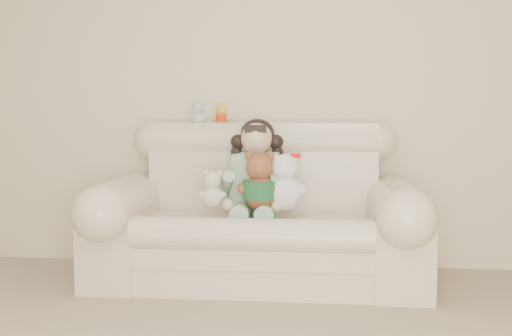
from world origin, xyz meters
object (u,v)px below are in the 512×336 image
(sofa, at_px, (258,203))
(white_cat, at_px, (285,175))
(brown_teddy, at_px, (260,175))
(seated_child, at_px, (257,167))
(cream_teddy, at_px, (213,185))

(sofa, relative_size, white_cat, 5.02)
(brown_teddy, bearing_deg, white_cat, 26.62)
(sofa, distance_m, seated_child, 0.24)
(sofa, relative_size, seated_child, 3.24)
(seated_child, height_order, cream_teddy, seated_child)
(cream_teddy, bearing_deg, sofa, 14.10)
(seated_child, bearing_deg, white_cat, -39.07)
(sofa, height_order, brown_teddy, sofa)
(seated_child, height_order, white_cat, seated_child)
(seated_child, relative_size, white_cat, 1.55)
(sofa, relative_size, brown_teddy, 4.98)
(seated_child, bearing_deg, sofa, -71.81)
(sofa, bearing_deg, white_cat, -35.78)
(seated_child, height_order, brown_teddy, seated_child)
(seated_child, xyz_separation_m, brown_teddy, (0.04, -0.23, -0.03))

